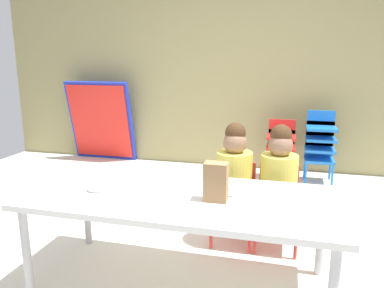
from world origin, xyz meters
The scene contains 13 objects.
ground_plane centered at (0.01, -0.01, -0.01)m, with size 6.58×4.43×0.02m.
back_wall centered at (0.00, 2.22, 1.39)m, with size 6.58×0.10×2.78m, color tan.
craft_table centered at (-0.04, -0.52, 0.54)m, with size 1.81×0.79×0.59m.
seated_child_near_camera centered at (0.19, 0.11, 0.55)m, with size 0.32×0.31×0.92m.
seated_child_middle_seat centered at (0.50, 0.11, 0.55)m, with size 0.32×0.32×0.92m.
kid_chair_red_stack centered at (0.49, 1.81, 0.40)m, with size 0.32×0.30×0.68m.
kid_chair_blue_stack centered at (0.91, 1.81, 0.46)m, with size 0.32×0.30×0.80m.
folded_activity_table centered at (-1.91, 2.02, 0.54)m, with size 0.90×0.29×1.09m.
paper_bag_brown centered at (0.17, -0.55, 0.70)m, with size 0.13×0.09×0.22m, color #9E754C.
paper_plate_near_edge centered at (-0.54, -0.59, 0.59)m, with size 0.18×0.18×0.01m, color white.
paper_plate_center_table centered at (-0.30, -0.53, 0.59)m, with size 0.18×0.18×0.01m, color white.
donut_powdered_on_plate centered at (-0.54, -0.59, 0.61)m, with size 0.12×0.12×0.03m, color white.
donut_powdered_loose centered at (0.23, -0.43, 0.60)m, with size 0.11×0.11×0.03m, color white.
Camera 1 is at (0.53, -2.47, 1.36)m, focal length 34.55 mm.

